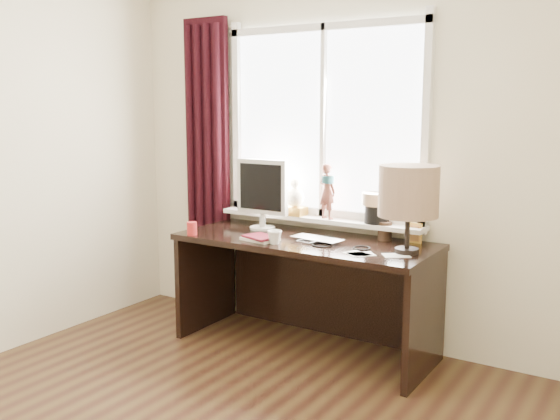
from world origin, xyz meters
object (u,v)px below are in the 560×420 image
Objects in this scene: laptop at (318,240)px; red_cup at (192,229)px; monitor at (262,190)px; mug at (275,237)px; desk at (312,272)px; table_lamp at (409,192)px.

red_cup is at bearing -154.04° from laptop.
monitor is (-0.53, 0.16, 0.26)m from laptop.
mug is 0.45m from desk.
laptop reaches higher than desk.
laptop is 3.70× the size of mug.
red_cup is at bearing -173.55° from mug.
monitor is (0.28, 0.43, 0.23)m from red_cup.
table_lamp reaches higher than monitor.
laptop is 0.66× the size of table_lamp.
monitor reaches higher than mug.
table_lamp is at bearing 8.75° from laptop.
monitor is at bearing 171.11° from laptop.
red_cup is 0.05× the size of desk.
red_cup reaches higher than laptop.
laptop is at bearing 44.99° from mug.
laptop is at bearing 18.24° from red_cup.
monitor reaches higher than desk.
monitor is (-0.42, 0.03, 0.52)m from desk.
mug is 0.54m from monitor.
mug is 0.88m from table_lamp.
mug reaches higher than laptop.
desk is at bearing 170.53° from table_lamp.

